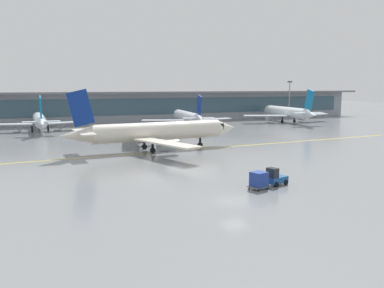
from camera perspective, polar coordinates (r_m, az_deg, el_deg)
The scene contains 10 objects.
ground_plane at distance 40.51m, azimuth 6.05°, elevation -8.12°, with size 400.00×400.00×0.00m, color gray.
taxiway_centreline_stripe at distance 69.69m, azimuth -4.31°, elevation -1.11°, with size 110.00×0.36×0.01m, color yellow.
terminal_concourse at distance 127.05m, azimuth -13.34°, elevation 5.20°, with size 190.55×11.00×9.60m.
gate_airplane_1 at distance 108.08m, azimuth -21.00°, elevation 3.21°, with size 26.04×27.96×9.27m.
gate_airplane_2 at distance 111.28m, azimuth -0.67°, elevation 3.91°, with size 26.01×28.10×9.30m.
gate_airplane_3 at distance 128.72m, azimuth 13.34°, elevation 4.45°, with size 29.32×31.63×10.47m.
taxiing_regional_jet at distance 70.98m, azimuth -5.13°, elevation 1.72°, with size 33.09×30.70×10.96m.
baggage_tug at distance 47.28m, azimuth 11.85°, elevation -4.73°, with size 2.89×2.21×2.10m.
cargo_dolly_lead at distance 45.18m, azimuth 9.55°, elevation -5.07°, with size 2.47×2.13×1.94m.
apron_light_mast_1 at distance 144.37m, azimuth 13.76°, elevation 6.44°, with size 1.80×0.36×13.00m.
Camera 1 is at (-18.08, -34.38, 11.48)m, focal length 37.24 mm.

